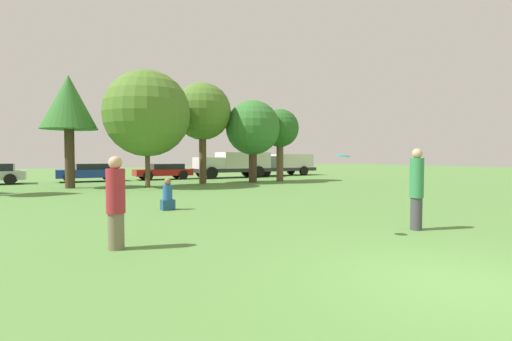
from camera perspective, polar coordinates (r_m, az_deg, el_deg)
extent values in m
plane|color=#54843D|center=(6.19, 27.97, -14.66)|extent=(120.00, 120.00, 0.00)
cylinder|color=#726651|center=(7.80, -20.04, -8.47)|extent=(0.30, 0.30, 0.69)
cylinder|color=#A52633|center=(7.70, -20.12, -2.87)|extent=(0.35, 0.35, 0.84)
sphere|color=tan|center=(7.67, -20.17, 1.09)|extent=(0.25, 0.25, 0.25)
cylinder|color=#3F3F47|center=(9.98, 22.69, -5.95)|extent=(0.27, 0.27, 0.77)
cylinder|color=#337F4C|center=(9.89, 22.76, -1.02)|extent=(0.32, 0.32, 0.95)
sphere|color=tan|center=(9.88, 22.81, 2.34)|extent=(0.24, 0.24, 0.24)
cylinder|color=#19B2D8|center=(8.45, 12.78, 2.13)|extent=(0.29, 0.29, 0.06)
cube|color=navy|center=(12.97, -12.97, -4.98)|extent=(0.41, 0.34, 0.34)
cylinder|color=#2659A5|center=(12.92, -12.99, -3.17)|extent=(0.31, 0.31, 0.49)
sphere|color=#8C6647|center=(12.89, -13.00, -1.63)|extent=(0.23, 0.23, 0.23)
cylinder|color=#473323|center=(23.43, -25.92, 1.57)|extent=(0.51, 0.51, 3.23)
cone|color=#33702D|center=(23.62, -26.05, 9.12)|extent=(2.97, 2.97, 2.97)
cylinder|color=brown|center=(22.34, -15.80, 1.16)|extent=(0.26, 0.26, 2.82)
sphere|color=#4C7528|center=(22.46, -15.87, 8.14)|extent=(4.80, 4.80, 4.80)
cylinder|color=brown|center=(24.91, -7.92, 2.24)|extent=(0.46, 0.46, 3.62)
sphere|color=#4C7528|center=(25.08, -7.95, 8.68)|extent=(3.65, 3.65, 3.65)
cylinder|color=#473323|center=(25.70, -0.47, 1.19)|extent=(0.54, 0.54, 2.67)
sphere|color=#33702D|center=(25.77, -0.48, 6.39)|extent=(3.63, 3.63, 3.63)
cylinder|color=brown|center=(27.20, 3.57, 1.60)|extent=(0.49, 0.49, 3.01)
sphere|color=#286023|center=(27.27, 3.58, 6.31)|extent=(2.67, 2.67, 2.67)
cylinder|color=black|center=(27.95, -32.68, -1.12)|extent=(0.68, 0.22, 0.68)
cylinder|color=black|center=(29.84, -32.44, -0.93)|extent=(0.68, 0.22, 0.68)
cube|color=#1E389E|center=(28.99, -23.53, -0.39)|extent=(4.22, 1.95, 0.56)
cube|color=black|center=(29.00, -22.93, 0.56)|extent=(2.34, 1.67, 0.39)
cylinder|color=black|center=(28.01, -25.98, -0.98)|extent=(0.69, 0.22, 0.68)
cylinder|color=black|center=(29.81, -26.15, -0.81)|extent=(0.69, 0.22, 0.68)
cylinder|color=black|center=(28.25, -20.75, -0.88)|extent=(0.69, 0.22, 0.68)
cylinder|color=black|center=(30.04, -21.23, -0.72)|extent=(0.69, 0.22, 0.68)
cube|color=red|center=(29.89, -13.65, -0.26)|extent=(4.29, 1.86, 0.48)
cube|color=black|center=(29.96, -13.08, 0.59)|extent=(2.38, 1.59, 0.40)
cylinder|color=black|center=(28.75, -15.73, -0.76)|extent=(0.70, 0.21, 0.70)
cylinder|color=black|center=(30.42, -16.46, -0.61)|extent=(0.70, 0.21, 0.70)
cylinder|color=black|center=(29.46, -10.75, -0.65)|extent=(0.70, 0.21, 0.70)
cylinder|color=black|center=(31.09, -11.73, -0.51)|extent=(0.70, 0.21, 0.70)
cube|color=#2D2D33|center=(31.77, -3.45, 0.07)|extent=(6.75, 2.44, 0.30)
cube|color=silver|center=(30.93, -6.92, 1.12)|extent=(2.21, 2.17, 0.90)
cube|color=beige|center=(32.17, -1.94, 1.53)|extent=(4.21, 2.35, 1.31)
cylinder|color=black|center=(29.83, -6.59, -0.36)|extent=(0.95, 0.33, 0.94)
cylinder|color=black|center=(31.88, -8.10, -0.21)|extent=(0.95, 0.33, 0.94)
cylinder|color=black|center=(31.64, 0.42, -0.20)|extent=(0.95, 0.33, 0.94)
cylinder|color=black|center=(33.58, -1.42, -0.07)|extent=(0.95, 0.33, 0.94)
cube|color=#2D2D33|center=(35.14, 3.78, 0.20)|extent=(6.44, 2.32, 0.30)
cube|color=slate|center=(34.10, 0.99, 1.27)|extent=(2.11, 2.07, 1.04)
cube|color=beige|center=(35.61, 5.00, 1.44)|extent=(4.02, 2.24, 1.22)
cylinder|color=black|center=(33.09, 1.51, -0.18)|extent=(0.86, 0.27, 0.85)
cylinder|color=black|center=(34.92, -0.23, -0.05)|extent=(0.86, 0.27, 0.85)
cylinder|color=black|center=(35.27, 7.10, -0.05)|extent=(0.86, 0.27, 0.85)
cylinder|color=black|center=(36.99, 5.19, 0.06)|extent=(0.86, 0.27, 0.85)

